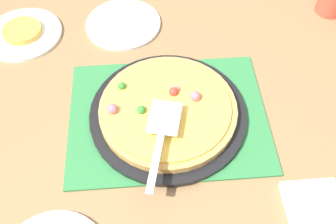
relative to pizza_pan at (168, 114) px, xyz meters
The scene contains 10 objects.
ground_plane 0.76m from the pizza_pan, ahead, with size 8.00×8.00×0.00m, color #84705B.
dining_table 0.12m from the pizza_pan, ahead, with size 1.40×1.00×0.75m.
placemat 0.01m from the pizza_pan, ahead, with size 0.48×0.36×0.01m, color #2D753D.
pizza_pan is the anchor object (origin of this frame).
pizza 0.02m from the pizza_pan, 150.57° to the left, with size 0.33×0.33×0.05m.
plate_far_right 0.51m from the pizza_pan, 141.01° to the left, with size 0.22×0.22×0.01m, color white.
plate_side 0.36m from the pizza_pan, 107.27° to the left, with size 0.22×0.22×0.01m, color white.
served_slice_right 0.51m from the pizza_pan, 141.01° to the left, with size 0.11×0.11×0.02m, color gold.
pizza_server 0.11m from the pizza_pan, 103.55° to the right, with size 0.10×0.23×0.01m.
napkin_stack 0.39m from the pizza_pan, 42.17° to the right, with size 0.12×0.12×0.02m, color white.
Camera 1 is at (-0.04, -0.53, 1.51)m, focal length 40.14 mm.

